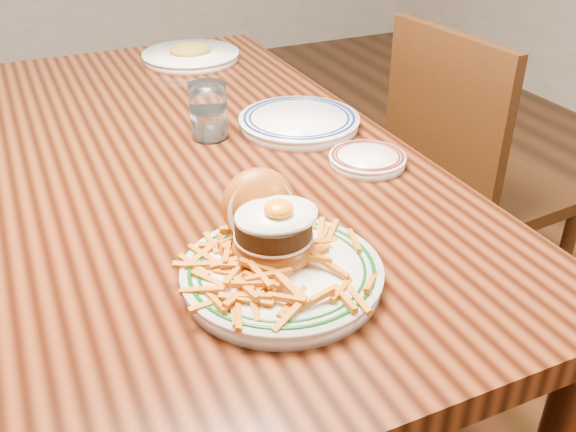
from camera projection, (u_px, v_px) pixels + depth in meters
name	position (u px, v px, depth m)	size (l,w,h in m)	color
floor	(214.00, 403.00, 1.73)	(6.00, 6.00, 0.00)	black
table	(196.00, 187.00, 1.39)	(0.85, 1.60, 0.75)	black
chair_right	(468.00, 179.00, 1.80)	(0.46, 0.46, 0.91)	#3D220C
main_plate	(278.00, 256.00, 0.94)	(0.30, 0.31, 0.14)	white
side_plate	(367.00, 159.00, 1.28)	(0.15, 0.15, 0.02)	white
rear_plate	(299.00, 121.00, 1.44)	(0.27, 0.27, 0.03)	white
water_glass	(209.00, 114.00, 1.37)	(0.08, 0.08, 0.12)	white
far_plate	(191.00, 55.00, 1.86)	(0.28, 0.28, 0.05)	white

